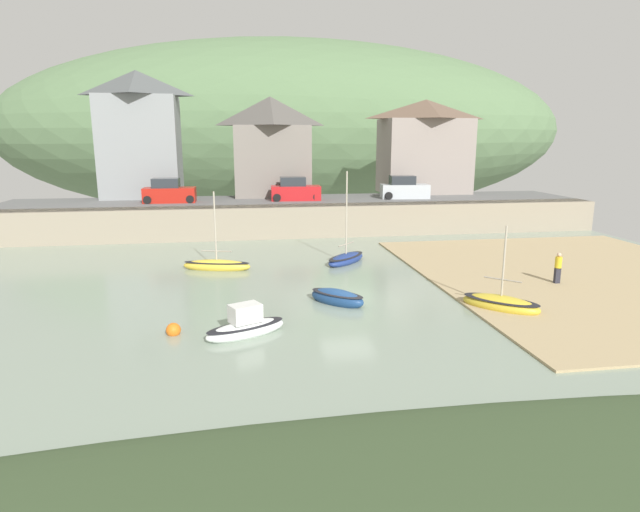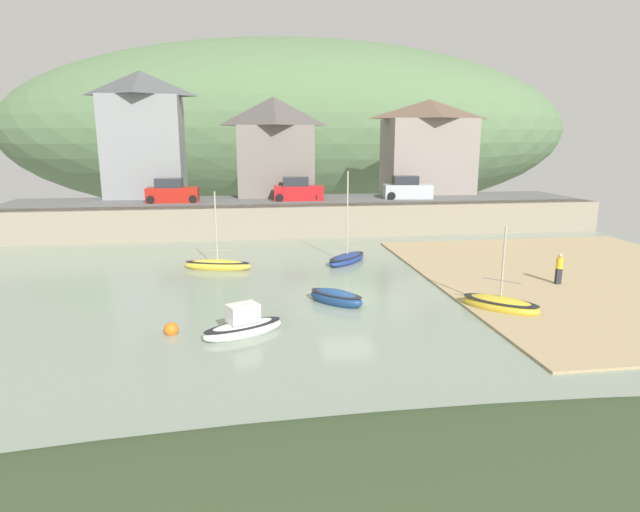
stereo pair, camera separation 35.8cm
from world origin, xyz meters
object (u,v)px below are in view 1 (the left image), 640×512
object	(u,v)px
sailboat_tall_mast	(346,258)
dinghy_open_wooden	(501,304)
sailboat_blue_trim	(337,298)
waterfront_building_left	(140,134)
person_on_slipway	(558,267)
waterfront_building_right	(424,146)
waterfront_building_centre	(271,146)
parked_car_by_wall	(295,191)
parked_car_near_slipway	(169,192)
parked_car_end_of_row	(404,189)
mooring_buoy	(173,330)
fishing_boat_green	(246,327)
sailboat_far_left	(217,265)

from	to	relation	value
sailboat_tall_mast	dinghy_open_wooden	xyz separation A→B (m)	(4.95, -10.10, 0.01)
dinghy_open_wooden	sailboat_blue_trim	world-z (taller)	dinghy_open_wooden
sailboat_tall_mast	dinghy_open_wooden	size ratio (longest dim) A/B	1.44
waterfront_building_left	person_on_slipway	bearing A→B (deg)	-44.87
waterfront_building_right	dinghy_open_wooden	distance (m)	29.16
waterfront_building_left	waterfront_building_centre	xyz separation A→B (m)	(11.29, -0.00, -1.01)
waterfront_building_left	waterfront_building_centre	distance (m)	11.34
dinghy_open_wooden	parked_car_by_wall	bearing A→B (deg)	150.88
person_on_slipway	dinghy_open_wooden	bearing A→B (deg)	-145.13
waterfront_building_left	waterfront_building_centre	world-z (taller)	waterfront_building_left
parked_car_near_slipway	parked_car_by_wall	xyz separation A→B (m)	(10.26, 0.00, 0.00)
parked_car_end_of_row	mooring_buoy	xyz separation A→B (m)	(-16.97, -24.11, -3.03)
waterfront_building_right	parked_car_by_wall	xyz separation A→B (m)	(-12.79, -4.50, -3.56)
parked_car_near_slipway	parked_car_by_wall	bearing A→B (deg)	0.99
parked_car_near_slipway	mooring_buoy	size ratio (longest dim) A/B	7.18
fishing_boat_green	sailboat_tall_mast	size ratio (longest dim) A/B	0.60
waterfront_building_left	waterfront_building_centre	bearing A→B (deg)	-0.00
sailboat_far_left	parked_car_by_wall	xyz separation A→B (m)	(6.14, 13.72, 2.94)
sailboat_tall_mast	sailboat_blue_trim	world-z (taller)	sailboat_tall_mast
sailboat_far_left	parked_car_end_of_row	bearing A→B (deg)	55.95
sailboat_far_left	parked_car_end_of_row	distance (m)	21.00
parked_car_end_of_row	parked_car_by_wall	bearing A→B (deg)	-174.10
waterfront_building_centre	parked_car_end_of_row	distance (m)	12.56
waterfront_building_right	fishing_boat_green	bearing A→B (deg)	-120.97
waterfront_building_centre	mooring_buoy	size ratio (longest dim) A/B	15.12
waterfront_building_left	sailboat_far_left	xyz separation A→B (m)	(6.81, -18.22, -7.58)
waterfront_building_centre	waterfront_building_left	bearing A→B (deg)	180.00
waterfront_building_centre	fishing_boat_green	distance (m)	29.98
parked_car_end_of_row	person_on_slipway	xyz separation A→B (m)	(2.01, -19.85, -2.22)
sailboat_tall_mast	dinghy_open_wooden	distance (m)	11.25
waterfront_building_left	parked_car_end_of_row	distance (m)	23.35
parked_car_by_wall	parked_car_end_of_row	xyz separation A→B (m)	(9.49, 0.00, 0.00)
sailboat_tall_mast	parked_car_end_of_row	distance (m)	15.58
waterfront_building_right	sailboat_tall_mast	xyz separation A→B (m)	(-11.12, -17.65, -6.51)
waterfront_building_centre	sailboat_tall_mast	size ratio (longest dim) A/B	1.52
fishing_boat_green	sailboat_far_left	size ratio (longest dim) A/B	0.73
parked_car_near_slipway	parked_car_by_wall	distance (m)	10.26
sailboat_tall_mast	dinghy_open_wooden	bearing A→B (deg)	-111.41
sailboat_blue_trim	parked_car_near_slipway	size ratio (longest dim) A/B	0.67
waterfront_building_right	parked_car_near_slipway	bearing A→B (deg)	-168.95
parked_car_by_wall	waterfront_building_right	bearing A→B (deg)	21.73
sailboat_tall_mast	parked_car_by_wall	size ratio (longest dim) A/B	1.38
dinghy_open_wooden	parked_car_near_slipway	bearing A→B (deg)	170.97
waterfront_building_centre	parked_car_near_slipway	xyz separation A→B (m)	(-8.60, -4.50, -3.63)
parked_car_by_wall	mooring_buoy	size ratio (longest dim) A/B	7.24
waterfront_building_centre	parked_car_end_of_row	world-z (taller)	waterfront_building_centre
waterfront_building_right	sailboat_far_left	world-z (taller)	waterfront_building_right
waterfront_building_left	dinghy_open_wooden	world-z (taller)	waterfront_building_left
waterfront_building_right	sailboat_far_left	size ratio (longest dim) A/B	1.82
fishing_boat_green	sailboat_blue_trim	size ratio (longest dim) A/B	1.26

